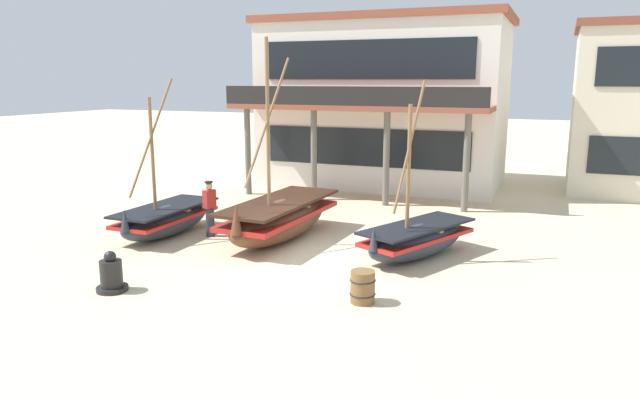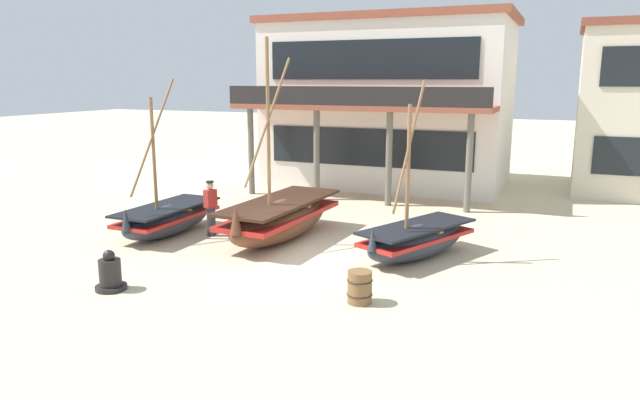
{
  "view_description": "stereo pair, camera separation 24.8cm",
  "coord_description": "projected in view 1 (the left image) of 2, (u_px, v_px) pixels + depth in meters",
  "views": [
    {
      "loc": [
        5.91,
        -13.56,
        4.65
      ],
      "look_at": [
        0.0,
        1.0,
        1.4
      ],
      "focal_mm": 32.83,
      "sensor_mm": 36.0,
      "label": 1
    },
    {
      "loc": [
        6.14,
        -13.47,
        4.65
      ],
      "look_at": [
        0.0,
        1.0,
        1.4
      ],
      "focal_mm": 32.83,
      "sensor_mm": 36.0,
      "label": 2
    }
  ],
  "objects": [
    {
      "name": "fishing_boat_near_left",
      "position": [
        417.0,
        239.0,
        15.47
      ],
      "size": [
        2.63,
        3.8,
        4.63
      ],
      "color": "#2D333D",
      "rests_on": "ground"
    },
    {
      "name": "ground_plane",
      "position": [
        306.0,
        259.0,
        15.43
      ],
      "size": [
        120.0,
        120.0,
        0.0
      ],
      "primitive_type": "plane",
      "color": "beige"
    },
    {
      "name": "fishing_boat_far_right",
      "position": [
        166.0,
        219.0,
        17.69
      ],
      "size": [
        1.5,
        3.76,
        4.69
      ],
      "color": "#2D333D",
      "rests_on": "ground"
    },
    {
      "name": "fishing_boat_centre_large",
      "position": [
        279.0,
        218.0,
        17.2
      ],
      "size": [
        1.96,
        4.93,
        5.77
      ],
      "color": "brown",
      "rests_on": "ground"
    },
    {
      "name": "capstan_winch",
      "position": [
        111.0,
        275.0,
        13.05
      ],
      "size": [
        0.7,
        0.7,
        0.93
      ],
      "color": "black",
      "rests_on": "ground"
    },
    {
      "name": "harbor_building_main",
      "position": [
        385.0,
        102.0,
        26.13
      ],
      "size": [
        10.62,
        8.18,
        7.29
      ],
      "color": "white",
      "rests_on": "ground"
    },
    {
      "name": "wooden_barrel",
      "position": [
        363.0,
        287.0,
        12.35
      ],
      "size": [
        0.56,
        0.56,
        0.7
      ],
      "color": "brown",
      "rests_on": "ground"
    },
    {
      "name": "fisherman_by_hull",
      "position": [
        210.0,
        209.0,
        17.52
      ],
      "size": [
        0.31,
        0.41,
        1.68
      ],
      "color": "#33333D",
      "rests_on": "ground"
    }
  ]
}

